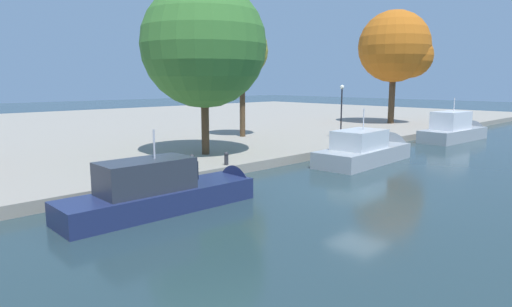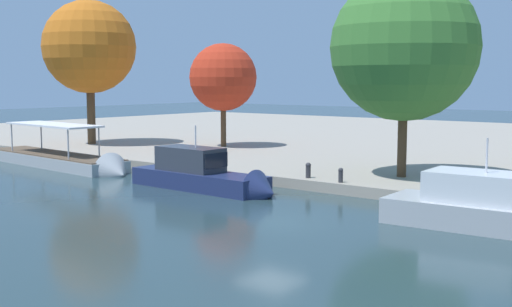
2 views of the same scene
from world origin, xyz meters
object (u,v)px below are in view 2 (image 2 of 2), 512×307
object	(u,v)px
motor_yacht_1	(206,178)
tree_1	(222,79)
motor_yacht_2	(508,215)
mooring_bollard_1	(341,175)
tree_4	(406,49)
tour_boat_0	(62,163)
mooring_bollard_0	(308,170)
tree_2	(93,47)

from	to	relation	value
motor_yacht_1	tree_1	world-z (taller)	tree_1
motor_yacht_2	mooring_bollard_1	world-z (taller)	motor_yacht_2
tree_1	tree_4	distance (m)	20.10
motor_yacht_1	motor_yacht_2	size ratio (longest dim) A/B	1.02
tour_boat_0	mooring_bollard_1	world-z (taller)	tour_boat_0
tree_4	mooring_bollard_0	bearing A→B (deg)	-139.44
mooring_bollard_0	tree_2	size ratio (longest dim) A/B	0.07
mooring_bollard_0	mooring_bollard_1	size ratio (longest dim) A/B	1.10
mooring_bollard_0	tree_2	xyz separation A→B (m)	(-24.87, 4.93, 7.56)
mooring_bollard_1	tree_2	xyz separation A→B (m)	(-27.09, 5.21, 7.60)
mooring_bollard_0	tour_boat_0	bearing A→B (deg)	-170.16
motor_yacht_1	motor_yacht_2	distance (m)	15.76
motor_yacht_2	tree_1	bearing A→B (deg)	149.63
motor_yacht_1	tree_4	distance (m)	12.72
tree_1	tree_2	distance (m)	11.36
mooring_bollard_0	tree_4	size ratio (longest dim) A/B	0.08
tour_boat_0	mooring_bollard_0	distance (m)	18.23
motor_yacht_2	motor_yacht_1	bearing A→B (deg)	177.22
mooring_bollard_0	tree_1	distance (m)	18.63
motor_yacht_1	tree_2	world-z (taller)	tree_2
tree_4	tree_1	bearing A→B (deg)	161.04
tree_2	tour_boat_0	bearing A→B (deg)	-49.28
motor_yacht_1	tree_4	xyz separation A→B (m)	(7.88, 7.29, 6.82)
mooring_bollard_0	tree_4	bearing A→B (deg)	40.56
motor_yacht_2	tree_1	world-z (taller)	tree_1
tree_1	mooring_bollard_0	bearing A→B (deg)	-33.41
tour_boat_0	motor_yacht_1	bearing A→B (deg)	0.97
mooring_bollard_0	mooring_bollard_1	distance (m)	2.24
motor_yacht_1	tree_1	distance (m)	18.46
tree_1	tree_4	size ratio (longest dim) A/B	0.74
tree_4	motor_yacht_1	bearing A→B (deg)	-137.24
motor_yacht_1	tree_2	distance (m)	24.07
motor_yacht_1	mooring_bollard_1	bearing A→B (deg)	31.87
tree_1	tree_4	world-z (taller)	tree_4
mooring_bollard_1	tree_1	xyz separation A→B (m)	(-17.22, 10.17, 4.95)
tour_boat_0	tree_2	size ratio (longest dim) A/B	1.26
tour_boat_0	tree_1	world-z (taller)	tree_1
tour_boat_0	mooring_bollard_1	xyz separation A→B (m)	(20.16, 2.83, 0.72)
tour_boat_0	motor_yacht_1	distance (m)	14.04
motor_yacht_1	mooring_bollard_1	distance (m)	7.15
motor_yacht_1	tree_4	size ratio (longest dim) A/B	0.85
tree_2	tree_1	bearing A→B (deg)	26.69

